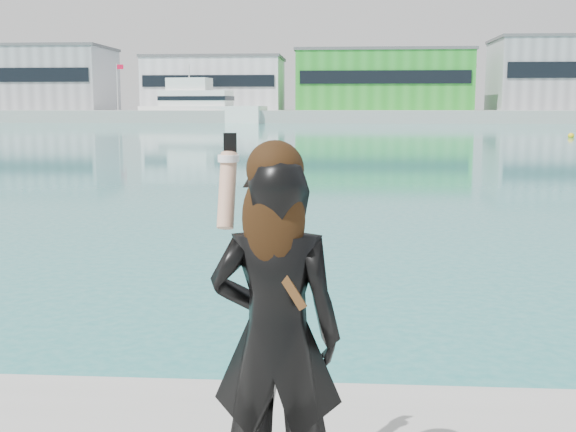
{
  "coord_description": "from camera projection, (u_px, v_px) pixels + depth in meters",
  "views": [
    {
      "loc": [
        0.6,
        -3.36,
        2.53
      ],
      "look_at": [
        0.34,
        0.24,
        1.98
      ],
      "focal_mm": 45.0,
      "sensor_mm": 36.0,
      "label": 1
    }
  ],
  "objects": [
    {
      "name": "far_quay",
      "position": [
        337.0,
        116.0,
        131.79
      ],
      "size": [
        320.0,
        40.0,
        2.0
      ],
      "primitive_type": "cube",
      "color": "#9E9E99",
      "rests_on": "ground"
    },
    {
      "name": "woman",
      "position": [
        276.0,
        327.0,
        3.01
      ],
      "size": [
        0.57,
        0.39,
        1.62
      ],
      "rotation": [
        0.0,
        0.0,
        3.11
      ],
      "color": "black",
      "rests_on": "near_quay"
    },
    {
      "name": "warehouse_grey_left",
      "position": [
        38.0,
        78.0,
        132.68
      ],
      "size": [
        26.52,
        16.36,
        11.5
      ],
      "color": "gray",
      "rests_on": "far_quay"
    },
    {
      "name": "motor_yacht",
      "position": [
        199.0,
        106.0,
        116.95
      ],
      "size": [
        20.86,
        8.78,
        9.44
      ],
      "rotation": [
        0.0,
        0.0,
        -0.16
      ],
      "color": "white",
      "rests_on": "ground"
    },
    {
      "name": "flagpole_right",
      "position": [
        469.0,
        83.0,
        120.53
      ],
      "size": [
        1.28,
        0.16,
        8.0
      ],
      "color": "silver",
      "rests_on": "far_quay"
    },
    {
      "name": "buoy_near",
      "position": [
        571.0,
        138.0,
        60.12
      ],
      "size": [
        0.5,
        0.5,
        0.5
      ],
      "primitive_type": "sphere",
      "color": "yellow",
      "rests_on": "ground"
    },
    {
      "name": "warehouse_green",
      "position": [
        382.0,
        80.0,
        128.3
      ],
      "size": [
        30.6,
        16.36,
        10.5
      ],
      "color": "green",
      "rests_on": "far_quay"
    },
    {
      "name": "flagpole_left",
      "position": [
        118.0,
        84.0,
        124.77
      ],
      "size": [
        1.28,
        0.16,
        8.0
      ],
      "color": "silver",
      "rests_on": "far_quay"
    },
    {
      "name": "warehouse_grey_right",
      "position": [
        566.0,
        74.0,
        125.89
      ],
      "size": [
        25.5,
        15.35,
        12.5
      ],
      "color": "gray",
      "rests_on": "far_quay"
    },
    {
      "name": "warehouse_white",
      "position": [
        215.0,
        83.0,
        130.49
      ],
      "size": [
        24.48,
        15.35,
        9.5
      ],
      "color": "silver",
      "rests_on": "far_quay"
    }
  ]
}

